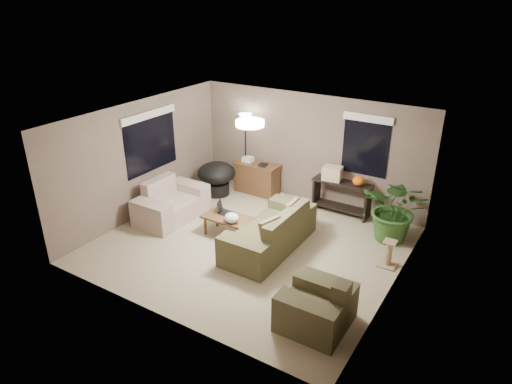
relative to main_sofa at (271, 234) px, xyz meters
The scene contains 20 objects.
room_shell 1.04m from the main_sofa, 165.72° to the right, with size 5.50×5.50×5.50m.
main_sofa is the anchor object (origin of this frame).
throw_pillows 0.44m from the main_sofa, ahead, with size 0.35×1.38×0.47m.
loveseat 2.50m from the main_sofa, behind, with size 0.90×1.60×0.85m.
armchair 2.26m from the main_sofa, 42.72° to the right, with size 0.95×1.00×0.85m.
coffee_table 0.99m from the main_sofa, behind, with size 1.00×0.55×0.42m.
laptop 1.17m from the main_sofa, behind, with size 0.41×0.26×0.24m.
plastic_bag 0.84m from the main_sofa, 166.60° to the right, with size 0.28×0.26×0.20m, color white.
desk 2.62m from the main_sofa, 127.81° to the left, with size 1.10×0.50×0.75m.
desk_papers 2.76m from the main_sofa, 130.55° to the left, with size 0.68×0.27×0.12m.
console_table 2.17m from the main_sofa, 74.99° to the left, with size 1.30×0.40×0.75m.
pumpkin 2.35m from the main_sofa, 66.48° to the left, with size 0.26×0.26×0.21m, color orange.
cardboard_box 2.20m from the main_sofa, 81.53° to the left, with size 0.40×0.30×0.30m, color beige.
papasan_chair 2.81m from the main_sofa, 148.04° to the left, with size 0.96×0.96×0.80m.
floor_lamp 3.13m from the main_sofa, 132.83° to the left, with size 0.32×0.32×1.91m.
ceiling_fixture 2.19m from the main_sofa, 165.72° to the right, with size 0.50×0.50×0.10m, color white.
houseplant 2.46m from the main_sofa, 39.16° to the left, with size 1.22×1.35×1.06m, color #2D5923.
cat_scratching_post 2.17m from the main_sofa, 15.60° to the left, with size 0.32×0.32×0.50m.
window_left 3.48m from the main_sofa, behind, with size 0.05×1.56×1.33m.
window_back 2.94m from the main_sofa, 69.38° to the left, with size 1.06×0.05×1.33m.
Camera 1 is at (4.15, -6.50, 4.61)m, focal length 32.00 mm.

